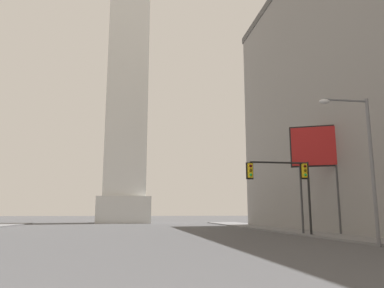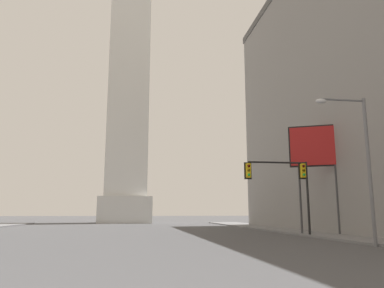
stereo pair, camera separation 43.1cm
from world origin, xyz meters
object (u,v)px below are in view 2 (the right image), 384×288
(street_lamp, at_px, (360,153))
(obelisk, at_px, (130,48))
(billboard_sign, at_px, (316,149))
(traffic_light_mid_right, at_px, (286,179))

(street_lamp, bearing_deg, obelisk, 105.81)
(street_lamp, bearing_deg, billboard_sign, 76.24)
(obelisk, bearing_deg, street_lamp, -74.19)
(traffic_light_mid_right, height_order, billboard_sign, billboard_sign)
(obelisk, relative_size, billboard_sign, 7.50)
(obelisk, bearing_deg, billboard_sign, -67.53)
(obelisk, xyz_separation_m, street_lamp, (13.87, -48.97, -27.61))
(billboard_sign, bearing_deg, street_lamp, -103.76)
(street_lamp, relative_size, billboard_sign, 0.92)
(traffic_light_mid_right, height_order, street_lamp, street_lamp)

